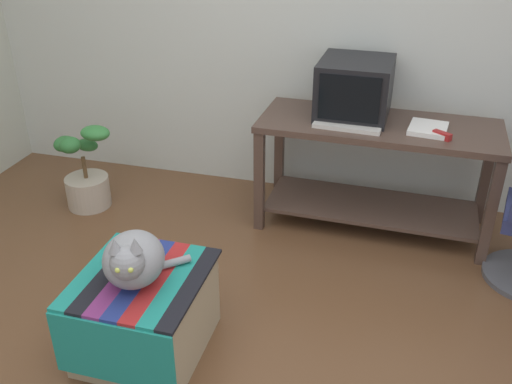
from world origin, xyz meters
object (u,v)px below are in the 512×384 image
Objects in this scene: ottoman_with_blanket at (145,313)px; keyboard at (348,126)px; book at (428,128)px; potted_plant at (86,176)px; tv_monitor at (355,89)px; cat at (133,259)px; stapler at (442,135)px; desk at (376,157)px.

keyboard is at bearing 60.59° from ottoman_with_blanket.
book reaches higher than potted_plant.
tv_monitor is 1.22× the size of keyboard.
stapler reaches higher than cat.
potted_plant is at bearing -170.66° from desk.
desk is 1.75m from cat.
desk is 1.95m from potted_plant.
cat is 1.60m from potted_plant.
tv_monitor is 0.51m from book.
desk is at bearing 41.56° from cat.
tv_monitor reaches higher than book.
book reaches higher than cat.
keyboard is 0.54m from stapler.
tv_monitor is at bearing 168.97° from book.
book is 0.13m from stapler.
ottoman_with_blanket is 1.06× the size of potted_plant.
book is at bearing 49.20° from ottoman_with_blanket.
book is at bearing 72.63° from stapler.
stapler reaches higher than book.
stapler is at bearing -45.90° from book.
tv_monitor is at bearing 64.19° from ottoman_with_blanket.
keyboard is 0.67× the size of potted_plant.
stapler is at bearing 29.61° from cat.
keyboard is at bearing 122.64° from stapler.
book is at bearing -16.41° from tv_monitor.
ottoman_with_blanket is at bearing 170.51° from stapler.
keyboard is at bearing -163.93° from book.
tv_monitor is 1.84m from ottoman_with_blanket.
keyboard is 1.81m from potted_plant.
book is 2.26m from potted_plant.
cat is 0.69× the size of potted_plant.
stapler is at bearing -23.44° from tv_monitor.
ottoman_with_blanket is at bearing -115.66° from keyboard.
tv_monitor is at bearing 48.17° from cat.
potted_plant is (-1.74, -0.15, -0.50)m from keyboard.
ottoman_with_blanket is at bearing -121.28° from desk.
stapler is (0.54, -0.25, -0.15)m from tv_monitor.
desk is 3.67× the size of keyboard.
keyboard reaches higher than cat.
potted_plant is (-0.99, 1.22, -0.32)m from cat.
ottoman_with_blanket is at bearing -114.53° from tv_monitor.
desk is at bearing 38.84° from keyboard.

